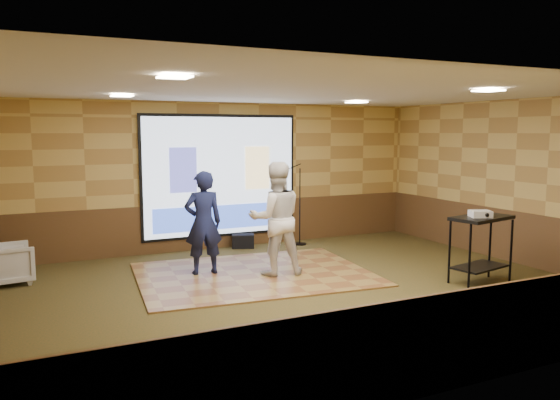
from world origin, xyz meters
name	(u,v)px	position (x,y,z in m)	size (l,w,h in m)	color
ground	(297,290)	(0.00, 0.00, 0.00)	(9.00, 9.00, 0.00)	#2F3618
room_shell	(297,153)	(0.00, 0.00, 2.09)	(9.04, 7.04, 3.02)	tan
wainscot_back	(221,225)	(0.00, 3.48, 0.47)	(9.00, 0.04, 0.95)	#53391B
wainscot_front	(464,338)	(0.00, -3.48, 0.47)	(9.00, 0.04, 0.95)	#53391B
wainscot_right	(511,236)	(4.48, 0.00, 0.47)	(0.04, 7.00, 0.95)	#53391B
projector_screen	(221,177)	(0.00, 3.44, 1.47)	(3.32, 0.06, 2.52)	black
downlight_nw	(122,96)	(-2.20, 1.80, 2.97)	(0.32, 0.32, 0.02)	#FFE5BF
downlight_ne	(357,102)	(2.20, 1.80, 2.97)	(0.32, 0.32, 0.02)	#FFE5BF
downlight_sw	(175,77)	(-2.20, -1.50, 2.97)	(0.32, 0.32, 0.02)	#FFE5BF
downlight_se	(488,91)	(2.20, -1.50, 2.97)	(0.32, 0.32, 0.02)	#FFE5BF
dance_floor	(254,274)	(-0.24, 1.12, 0.01)	(3.82, 2.91, 0.03)	olive
player_left	(203,223)	(-1.00, 1.48, 0.90)	(0.63, 0.42, 1.74)	#151B42
player_right	(276,219)	(0.08, 0.93, 0.97)	(0.92, 0.72, 1.89)	silver
av_table	(481,235)	(2.82, -0.88, 0.78)	(1.03, 0.54, 1.08)	black
projector	(480,214)	(2.73, -0.93, 1.13)	(0.31, 0.26, 0.10)	silver
mic_stand	(297,222)	(1.57, 3.04, 0.49)	(0.69, 0.28, 1.77)	black
banquet_chair	(9,264)	(-3.96, 2.28, 0.32)	(0.69, 0.71, 0.64)	gray
duffel_bag	(243,241)	(0.40, 3.25, 0.14)	(0.45, 0.30, 0.28)	black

